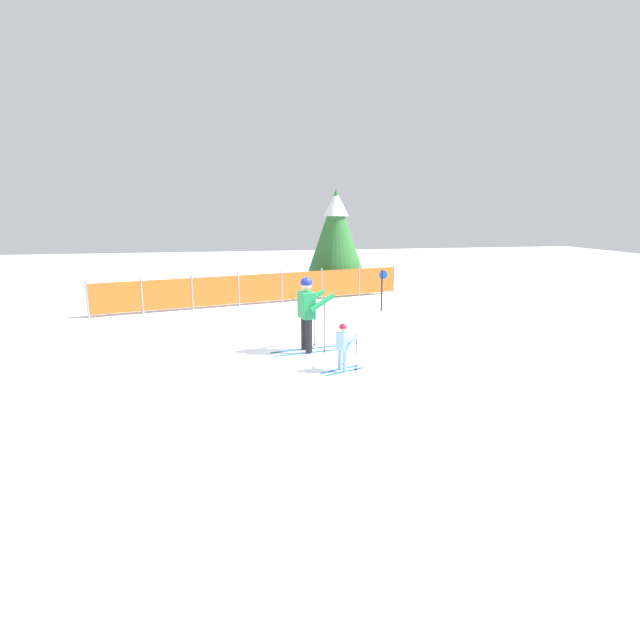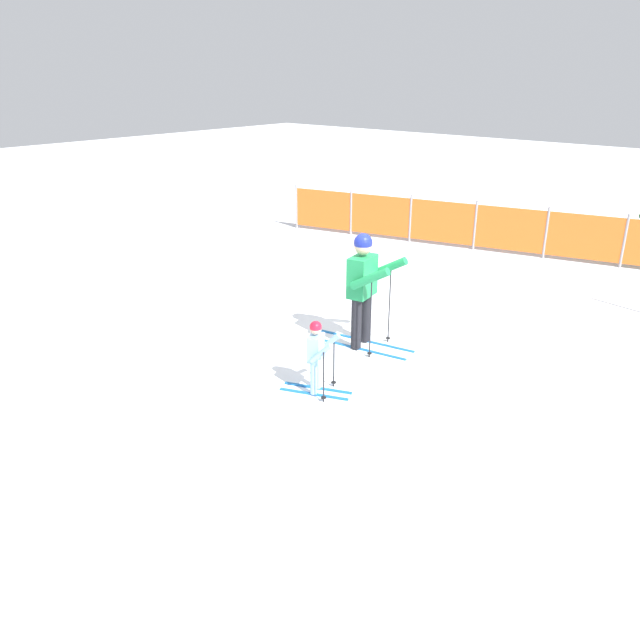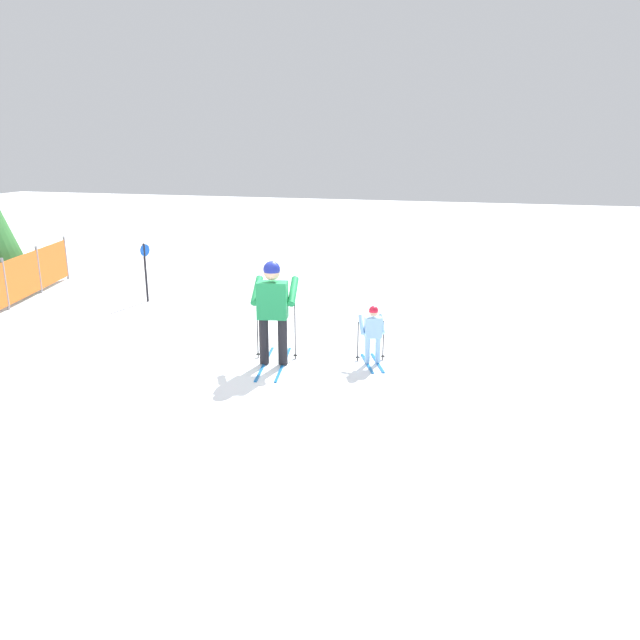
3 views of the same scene
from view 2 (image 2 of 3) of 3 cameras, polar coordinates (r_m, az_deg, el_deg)
name	(u,v)px [view 2 (image 2 of 3)]	position (r m, az deg, el deg)	size (l,w,h in m)	color
ground_plane	(353,339)	(9.85, 3.06, -1.76)	(60.00, 60.00, 0.00)	white
skier_adult	(364,280)	(9.26, 4.04, 3.65)	(1.70, 0.83, 1.76)	#1966B2
skier_child	(317,352)	(8.02, -0.28, -2.95)	(0.95, 0.59, 1.01)	#1966B2
safety_fence	(510,229)	(14.95, 16.97, 7.96)	(10.83, 2.68, 1.16)	gray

